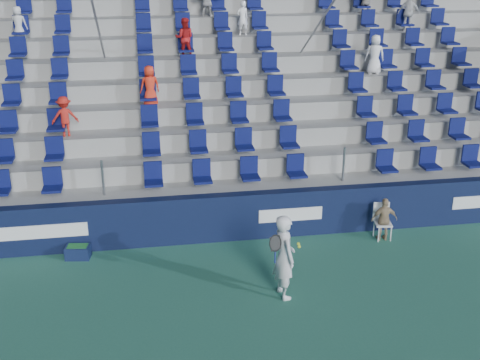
% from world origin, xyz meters
% --- Properties ---
extents(ground, '(70.00, 70.00, 0.00)m').
position_xyz_m(ground, '(0.00, 0.00, 0.00)').
color(ground, '#2F6E57').
rests_on(ground, ground).
extents(sponsor_wall, '(24.00, 0.32, 1.20)m').
position_xyz_m(sponsor_wall, '(0.00, 3.15, 0.60)').
color(sponsor_wall, '#0E1636').
rests_on(sponsor_wall, ground).
extents(grandstand, '(24.00, 8.17, 6.63)m').
position_xyz_m(grandstand, '(-0.00, 8.24, 2.14)').
color(grandstand, gray).
rests_on(grandstand, ground).
extents(tennis_player, '(0.69, 0.73, 1.84)m').
position_xyz_m(tennis_player, '(0.73, 0.41, 0.92)').
color(tennis_player, silver).
rests_on(tennis_player, ground).
extents(line_judge_chair, '(0.45, 0.46, 0.91)m').
position_xyz_m(line_judge_chair, '(3.75, 2.64, 0.52)').
color(line_judge_chair, white).
rests_on(line_judge_chair, ground).
extents(line_judge, '(0.67, 0.33, 1.11)m').
position_xyz_m(line_judge, '(3.75, 2.50, 0.55)').
color(line_judge, tan).
rests_on(line_judge, ground).
extents(ball_bin, '(0.61, 0.44, 0.32)m').
position_xyz_m(ball_bin, '(-3.65, 2.75, 0.17)').
color(ball_bin, '#111B3E').
rests_on(ball_bin, ground).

